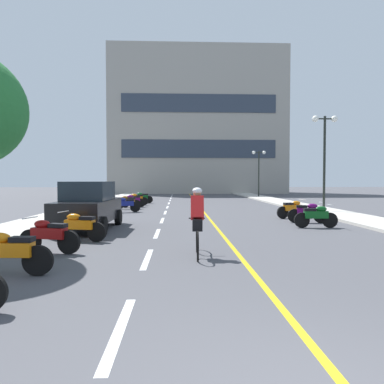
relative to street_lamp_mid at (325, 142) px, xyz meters
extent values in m
plane|color=#47474C|center=(-7.08, 3.48, -4.05)|extent=(140.00, 140.00, 0.00)
cube|color=#B7B2A8|center=(-14.28, 6.48, -3.99)|extent=(2.40, 72.00, 0.12)
cube|color=#B7B2A8|center=(0.12, 6.48, -3.99)|extent=(2.40, 72.00, 0.12)
cube|color=silver|center=(-9.08, -15.52, -4.05)|extent=(0.14, 2.20, 0.01)
cube|color=silver|center=(-9.08, -11.52, -4.05)|extent=(0.14, 2.20, 0.01)
cube|color=silver|center=(-9.08, -7.52, -4.05)|extent=(0.14, 2.20, 0.01)
cube|color=silver|center=(-9.08, -3.52, -4.05)|extent=(0.14, 2.20, 0.01)
cube|color=silver|center=(-9.08, 0.48, -4.05)|extent=(0.14, 2.20, 0.01)
cube|color=silver|center=(-9.08, 4.48, -4.05)|extent=(0.14, 2.20, 0.01)
cube|color=silver|center=(-9.08, 8.48, -4.05)|extent=(0.14, 2.20, 0.01)
cube|color=silver|center=(-9.08, 12.48, -4.05)|extent=(0.14, 2.20, 0.01)
cube|color=silver|center=(-9.08, 16.48, -4.05)|extent=(0.14, 2.20, 0.01)
cube|color=silver|center=(-9.08, 20.48, -4.05)|extent=(0.14, 2.20, 0.01)
cube|color=silver|center=(-9.08, 24.48, -4.05)|extent=(0.14, 2.20, 0.01)
cube|color=silver|center=(-9.08, 28.48, -4.05)|extent=(0.14, 2.20, 0.01)
cube|color=gold|center=(-6.83, 6.48, -4.05)|extent=(0.12, 66.00, 0.01)
cube|color=#9E998E|center=(-5.53, 31.37, 6.02)|extent=(24.51, 7.76, 20.15)
cube|color=#2D3847|center=(-5.53, 27.43, 1.99)|extent=(20.59, 0.10, 2.42)
cube|color=#2D3847|center=(-5.53, 27.43, 8.04)|extent=(20.59, 0.10, 2.42)
cylinder|color=black|center=(0.00, 0.00, -1.24)|extent=(0.14, 0.14, 5.38)
cylinder|color=black|center=(0.00, 0.00, 1.30)|extent=(1.10, 0.08, 0.08)
sphere|color=white|center=(-0.55, 0.00, 1.30)|extent=(0.36, 0.36, 0.36)
sphere|color=white|center=(0.55, 0.00, 1.30)|extent=(0.36, 0.36, 0.36)
cylinder|color=black|center=(0.26, 17.54, -1.52)|extent=(0.14, 0.14, 4.83)
cylinder|color=black|center=(0.26, 17.54, 0.75)|extent=(1.10, 0.08, 0.08)
sphere|color=white|center=(-0.29, 17.54, 0.75)|extent=(0.36, 0.36, 0.36)
sphere|color=white|center=(0.81, 17.54, 0.75)|extent=(0.36, 0.36, 0.36)
cylinder|color=black|center=(-12.55, -4.97, -3.73)|extent=(0.23, 0.64, 0.64)
cylinder|color=black|center=(-10.85, -5.01, -3.73)|extent=(0.23, 0.64, 0.64)
cylinder|color=black|center=(-12.61, -7.77, -3.73)|extent=(0.23, 0.64, 0.64)
cylinder|color=black|center=(-10.91, -7.81, -3.73)|extent=(0.23, 0.64, 0.64)
cube|color=black|center=(-11.73, -6.39, -3.33)|extent=(1.79, 4.24, 0.80)
cube|color=#1E2833|center=(-11.73, -6.39, -2.58)|extent=(1.61, 2.23, 0.70)
cylinder|color=black|center=(-11.09, -12.94, -3.75)|extent=(0.60, 0.13, 0.60)
cube|color=orange|center=(-11.64, -12.91, -3.53)|extent=(0.91, 0.32, 0.28)
cube|color=black|center=(-11.39, -12.93, -3.33)|extent=(0.45, 0.26, 0.10)
cylinder|color=black|center=(-12.17, -10.64, -3.75)|extent=(0.61, 0.24, 0.60)
cylinder|color=black|center=(-11.11, -10.91, -3.75)|extent=(0.61, 0.24, 0.60)
cube|color=maroon|center=(-11.64, -10.77, -3.53)|extent=(0.94, 0.49, 0.28)
ellipsoid|color=maroon|center=(-11.84, -10.72, -3.31)|extent=(0.49, 0.34, 0.22)
cube|color=black|center=(-11.40, -10.83, -3.33)|extent=(0.49, 0.34, 0.10)
cylinder|color=silver|center=(-12.17, -10.64, -3.15)|extent=(0.18, 0.59, 0.03)
cylinder|color=black|center=(-11.88, -8.91, -3.75)|extent=(0.61, 0.23, 0.60)
cylinder|color=black|center=(-10.81, -9.16, -3.75)|extent=(0.61, 0.23, 0.60)
cube|color=orange|center=(-11.34, -9.04, -3.53)|extent=(0.94, 0.48, 0.28)
ellipsoid|color=orange|center=(-11.54, -8.99, -3.31)|extent=(0.48, 0.33, 0.22)
cube|color=black|center=(-11.10, -9.09, -3.33)|extent=(0.48, 0.33, 0.10)
cylinder|color=silver|center=(-11.88, -8.91, -3.15)|extent=(0.17, 0.59, 0.03)
cylinder|color=black|center=(-2.39, -6.31, -3.75)|extent=(0.60, 0.13, 0.60)
cylinder|color=black|center=(-3.49, -6.27, -3.75)|extent=(0.60, 0.13, 0.60)
cube|color=#0C4C19|center=(-2.94, -6.29, -3.53)|extent=(0.91, 0.32, 0.28)
ellipsoid|color=#0C4C19|center=(-2.74, -6.30, -3.31)|extent=(0.45, 0.26, 0.22)
cube|color=black|center=(-3.19, -6.28, -3.33)|extent=(0.45, 0.26, 0.10)
cylinder|color=silver|center=(-2.39, -6.31, -3.15)|extent=(0.06, 0.60, 0.03)
cylinder|color=black|center=(-2.14, -4.79, -3.75)|extent=(0.61, 0.21, 0.60)
cylinder|color=black|center=(-3.22, -4.60, -3.75)|extent=(0.61, 0.21, 0.60)
cube|color=#590C59|center=(-2.68, -4.69, -3.53)|extent=(0.94, 0.44, 0.28)
ellipsoid|color=#590C59|center=(-2.48, -4.73, -3.31)|extent=(0.48, 0.31, 0.22)
cube|color=black|center=(-2.93, -4.65, -3.33)|extent=(0.48, 0.31, 0.10)
cylinder|color=silver|center=(-2.14, -4.79, -3.15)|extent=(0.14, 0.60, 0.03)
cylinder|color=black|center=(-2.20, -2.69, -3.75)|extent=(0.61, 0.25, 0.60)
cylinder|color=black|center=(-3.26, -2.97, -3.75)|extent=(0.61, 0.25, 0.60)
cube|color=orange|center=(-2.73, -2.83, -3.53)|extent=(0.94, 0.50, 0.28)
ellipsoid|color=orange|center=(-2.54, -2.78, -3.31)|extent=(0.49, 0.34, 0.22)
cube|color=black|center=(-2.97, -2.89, -3.33)|extent=(0.49, 0.34, 0.10)
cylinder|color=silver|center=(-2.20, -2.69, -3.15)|extent=(0.18, 0.59, 0.03)
cylinder|color=black|center=(-11.90, 0.51, -3.75)|extent=(0.60, 0.26, 0.60)
cylinder|color=black|center=(-10.84, 0.82, -3.75)|extent=(0.60, 0.26, 0.60)
cube|color=navy|center=(-11.37, 0.67, -3.53)|extent=(0.94, 0.52, 0.28)
ellipsoid|color=navy|center=(-11.56, 0.61, -3.31)|extent=(0.49, 0.35, 0.22)
cube|color=black|center=(-11.13, 0.74, -3.33)|extent=(0.49, 0.35, 0.10)
cylinder|color=silver|center=(-11.90, 0.51, -3.15)|extent=(0.20, 0.58, 0.03)
cylinder|color=black|center=(-12.10, 2.78, -3.75)|extent=(0.61, 0.18, 0.60)
cylinder|color=black|center=(-11.01, 2.93, -3.75)|extent=(0.61, 0.18, 0.60)
cube|color=brown|center=(-11.55, 2.85, -3.53)|extent=(0.93, 0.40, 0.28)
ellipsoid|color=brown|center=(-11.75, 2.82, -3.31)|extent=(0.47, 0.30, 0.22)
cube|color=black|center=(-11.31, 2.89, -3.33)|extent=(0.47, 0.30, 0.10)
cylinder|color=silver|center=(-12.10, 2.78, -3.15)|extent=(0.11, 0.60, 0.03)
cylinder|color=black|center=(-11.94, 4.32, -3.75)|extent=(0.60, 0.29, 0.60)
cylinder|color=black|center=(-10.90, 4.68, -3.75)|extent=(0.60, 0.29, 0.60)
cube|color=#590C59|center=(-11.42, 4.50, -3.53)|extent=(0.94, 0.56, 0.28)
ellipsoid|color=#590C59|center=(-11.61, 4.43, -3.31)|extent=(0.49, 0.37, 0.22)
cube|color=black|center=(-11.19, 4.58, -3.33)|extent=(0.49, 0.37, 0.10)
cylinder|color=silver|center=(-11.94, 4.32, -3.15)|extent=(0.22, 0.58, 0.03)
cylinder|color=black|center=(-11.97, 6.57, -3.75)|extent=(0.60, 0.12, 0.60)
cylinder|color=black|center=(-10.87, 6.53, -3.75)|extent=(0.60, 0.12, 0.60)
cube|color=orange|center=(-11.42, 6.55, -3.53)|extent=(0.91, 0.31, 0.28)
ellipsoid|color=orange|center=(-11.62, 6.56, -3.31)|extent=(0.45, 0.25, 0.22)
cube|color=black|center=(-11.17, 6.54, -3.33)|extent=(0.45, 0.25, 0.10)
cylinder|color=silver|center=(-11.97, 6.57, -3.15)|extent=(0.05, 0.60, 0.03)
cylinder|color=black|center=(-11.77, 8.68, -3.75)|extent=(0.60, 0.12, 0.60)
cylinder|color=black|center=(-10.68, 8.71, -3.75)|extent=(0.60, 0.12, 0.60)
cube|color=#0C4C19|center=(-11.23, 8.69, -3.53)|extent=(0.91, 0.30, 0.28)
ellipsoid|color=#0C4C19|center=(-11.43, 8.69, -3.31)|extent=(0.45, 0.25, 0.22)
cube|color=black|center=(-10.98, 8.70, -3.33)|extent=(0.45, 0.25, 0.10)
cylinder|color=silver|center=(-11.77, 8.68, -3.15)|extent=(0.05, 0.60, 0.03)
torus|color=black|center=(-7.85, -10.74, -3.71)|extent=(0.06, 0.72, 0.72)
torus|color=black|center=(-7.89, -11.79, -3.71)|extent=(0.06, 0.72, 0.72)
cylinder|color=black|center=(-7.87, -11.29, -3.41)|extent=(0.07, 0.95, 0.04)
cube|color=black|center=(-7.88, -11.44, -3.19)|extent=(0.11, 0.20, 0.06)
cylinder|color=black|center=(-7.86, -10.84, -3.16)|extent=(0.42, 0.04, 0.03)
cube|color=black|center=(-7.88, -11.39, -3.26)|extent=(0.25, 0.37, 0.28)
cube|color=red|center=(-7.87, -11.24, -2.86)|extent=(0.33, 0.46, 0.61)
sphere|color=#8C6647|center=(-7.87, -11.11, -2.51)|extent=(0.20, 0.20, 0.20)
ellipsoid|color=white|center=(-7.87, -11.11, -2.44)|extent=(0.24, 0.26, 0.16)
camera|label=1|loc=(-8.34, -19.94, -2.17)|focal=33.20mm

